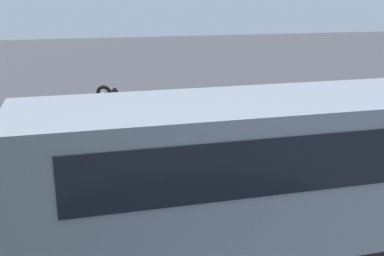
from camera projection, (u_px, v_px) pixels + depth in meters
ground_plane at (209, 160)px, 14.62m from camera, size 80.00×80.00×0.00m
tour_bus at (297, 175)px, 9.22m from camera, size 10.95×2.78×3.25m
spectator_far_left at (295, 155)px, 12.10m from camera, size 0.58×0.37×1.72m
spectator_left at (265, 160)px, 11.93m from camera, size 0.58×0.36×1.65m
spectator_centre at (235, 161)px, 11.56m from camera, size 0.57×0.33×1.78m
spectator_right at (197, 160)px, 11.59m from camera, size 0.57×0.38×1.80m
parked_motorcycle_silver at (314, 185)px, 11.62m from camera, size 2.03×0.71×0.99m
stunt_motorcycle at (121, 106)px, 17.09m from camera, size 1.73×1.09×1.92m
traffic_cone at (183, 122)px, 17.74m from camera, size 0.34×0.34×0.63m
bay_line_a at (308, 133)px, 17.45m from camera, size 0.27×4.13×0.01m
bay_line_b at (246, 137)px, 16.90m from camera, size 0.28×4.46×0.01m
bay_line_c at (179, 142)px, 16.35m from camera, size 0.29×4.57×0.01m
bay_line_d at (108, 147)px, 15.80m from camera, size 0.25×3.77×0.01m
bay_line_e at (32, 153)px, 15.26m from camera, size 0.26×3.78×0.01m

